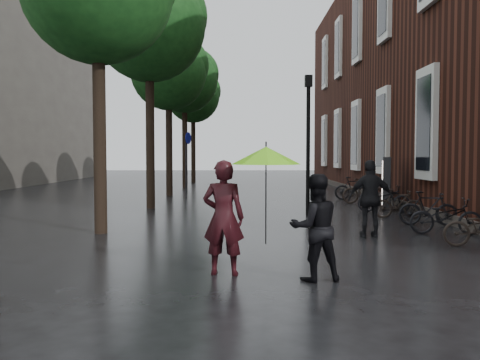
{
  "coord_description": "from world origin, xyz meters",
  "views": [
    {
      "loc": [
        -0.52,
        -5.83,
        2.0
      ],
      "look_at": [
        -0.55,
        5.56,
        1.43
      ],
      "focal_mm": 38.0,
      "sensor_mm": 36.0,
      "label": 1
    }
  ],
  "objects_px": {
    "person_burgundy": "(223,217)",
    "person_black": "(315,227)",
    "pedestrian_walking": "(371,198)",
    "parked_bicycles": "(396,201)",
    "ad_lightbox": "(387,183)",
    "lamp_post": "(308,131)"
  },
  "relations": [
    {
      "from": "parked_bicycles",
      "to": "lamp_post",
      "type": "height_order",
      "value": "lamp_post"
    },
    {
      "from": "person_burgundy",
      "to": "parked_bicycles",
      "type": "bearing_deg",
      "value": -115.54
    },
    {
      "from": "ad_lightbox",
      "to": "lamp_post",
      "type": "xyz_separation_m",
      "value": [
        -3.07,
        -1.65,
        1.83
      ]
    },
    {
      "from": "person_black",
      "to": "lamp_post",
      "type": "xyz_separation_m",
      "value": [
        1.03,
        8.71,
        1.94
      ]
    },
    {
      "from": "ad_lightbox",
      "to": "lamp_post",
      "type": "height_order",
      "value": "lamp_post"
    },
    {
      "from": "lamp_post",
      "to": "ad_lightbox",
      "type": "bearing_deg",
      "value": 28.22
    },
    {
      "from": "parked_bicycles",
      "to": "ad_lightbox",
      "type": "height_order",
      "value": "ad_lightbox"
    },
    {
      "from": "person_black",
      "to": "pedestrian_walking",
      "type": "distance_m",
      "value": 4.72
    },
    {
      "from": "ad_lightbox",
      "to": "person_burgundy",
      "type": "bearing_deg",
      "value": -101.72
    },
    {
      "from": "person_black",
      "to": "ad_lightbox",
      "type": "relative_size",
      "value": 0.89
    },
    {
      "from": "person_black",
      "to": "lamp_post",
      "type": "height_order",
      "value": "lamp_post"
    },
    {
      "from": "person_burgundy",
      "to": "pedestrian_walking",
      "type": "relative_size",
      "value": 1.02
    },
    {
      "from": "parked_bicycles",
      "to": "ad_lightbox",
      "type": "relative_size",
      "value": 6.39
    },
    {
      "from": "person_burgundy",
      "to": "lamp_post",
      "type": "bearing_deg",
      "value": -99.08
    },
    {
      "from": "ad_lightbox",
      "to": "lamp_post",
      "type": "relative_size",
      "value": 0.42
    },
    {
      "from": "person_burgundy",
      "to": "person_black",
      "type": "bearing_deg",
      "value": 172.53
    },
    {
      "from": "ad_lightbox",
      "to": "pedestrian_walking",
      "type": "bearing_deg",
      "value": -91.83
    },
    {
      "from": "person_burgundy",
      "to": "ad_lightbox",
      "type": "height_order",
      "value": "ad_lightbox"
    },
    {
      "from": "person_black",
      "to": "ad_lightbox",
      "type": "xyz_separation_m",
      "value": [
        4.1,
        10.36,
        0.11
      ]
    },
    {
      "from": "person_burgundy",
      "to": "ad_lightbox",
      "type": "relative_size",
      "value": 1.0
    },
    {
      "from": "person_black",
      "to": "ad_lightbox",
      "type": "height_order",
      "value": "ad_lightbox"
    },
    {
      "from": "ad_lightbox",
      "to": "person_black",
      "type": "bearing_deg",
      "value": -94.12
    }
  ]
}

